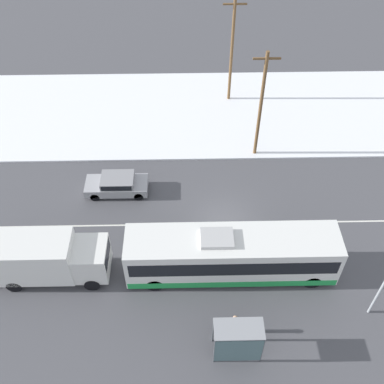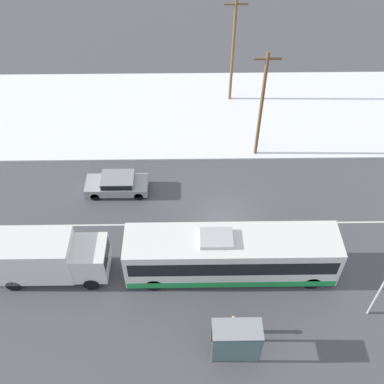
{
  "view_description": "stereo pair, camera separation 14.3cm",
  "coord_description": "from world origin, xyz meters",
  "px_view_note": "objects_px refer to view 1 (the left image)",
  "views": [
    {
      "loc": [
        -2.46,
        -18.83,
        22.53
      ],
      "look_at": [
        -2.03,
        1.56,
        1.4
      ],
      "focal_mm": 42.0,
      "sensor_mm": 36.0,
      "label": 1
    },
    {
      "loc": [
        -2.32,
        -18.83,
        22.53
      ],
      "look_at": [
        -2.03,
        1.56,
        1.4
      ],
      "focal_mm": 42.0,
      "sensor_mm": 36.0,
      "label": 2
    }
  ],
  "objects_px": {
    "sedan_car": "(117,184)",
    "box_truck": "(44,258)",
    "pedestrian_at_stop": "(234,323)",
    "utility_pole_snowlot": "(232,51)",
    "city_bus": "(232,255)",
    "bus_shelter": "(239,341)",
    "utility_pole_roadside": "(261,105)"
  },
  "relations": [
    {
      "from": "sedan_car",
      "to": "box_truck",
      "type": "bearing_deg",
      "value": 63.67
    },
    {
      "from": "sedan_car",
      "to": "pedestrian_at_stop",
      "type": "xyz_separation_m",
      "value": [
        7.15,
        -10.62,
        0.23
      ]
    },
    {
      "from": "pedestrian_at_stop",
      "to": "bus_shelter",
      "type": "distance_m",
      "value": 1.5
    },
    {
      "from": "utility_pole_snowlot",
      "to": "box_truck",
      "type": "bearing_deg",
      "value": -123.85
    },
    {
      "from": "bus_shelter",
      "to": "utility_pole_roadside",
      "type": "height_order",
      "value": "utility_pole_roadside"
    },
    {
      "from": "box_truck",
      "to": "pedestrian_at_stop",
      "type": "height_order",
      "value": "box_truck"
    },
    {
      "from": "pedestrian_at_stop",
      "to": "utility_pole_snowlot",
      "type": "distance_m",
      "value": 21.96
    },
    {
      "from": "sedan_car",
      "to": "bus_shelter",
      "type": "distance_m",
      "value": 13.97
    },
    {
      "from": "sedan_car",
      "to": "bus_shelter",
      "type": "xyz_separation_m",
      "value": [
        7.18,
        -11.95,
        0.92
      ]
    },
    {
      "from": "utility_pole_roadside",
      "to": "utility_pole_snowlot",
      "type": "relative_size",
      "value": 0.96
    },
    {
      "from": "sedan_car",
      "to": "pedestrian_at_stop",
      "type": "relative_size",
      "value": 2.68
    },
    {
      "from": "bus_shelter",
      "to": "utility_pole_snowlot",
      "type": "xyz_separation_m",
      "value": [
        1.38,
        22.94,
        2.96
      ]
    },
    {
      "from": "sedan_car",
      "to": "bus_shelter",
      "type": "bearing_deg",
      "value": 121.0
    },
    {
      "from": "pedestrian_at_stop",
      "to": "box_truck",
      "type": "bearing_deg",
      "value": 159.95
    },
    {
      "from": "box_truck",
      "to": "utility_pole_snowlot",
      "type": "height_order",
      "value": "utility_pole_snowlot"
    },
    {
      "from": "city_bus",
      "to": "utility_pole_roadside",
      "type": "xyz_separation_m",
      "value": [
        2.71,
        10.54,
        2.82
      ]
    },
    {
      "from": "bus_shelter",
      "to": "utility_pole_snowlot",
      "type": "distance_m",
      "value": 23.17
    },
    {
      "from": "city_bus",
      "to": "box_truck",
      "type": "xyz_separation_m",
      "value": [
        -10.63,
        -0.02,
        0.09
      ]
    },
    {
      "from": "city_bus",
      "to": "utility_pole_snowlot",
      "type": "distance_m",
      "value": 18.05
    },
    {
      "from": "box_truck",
      "to": "bus_shelter",
      "type": "bearing_deg",
      "value": -26.1
    },
    {
      "from": "utility_pole_roadside",
      "to": "utility_pole_snowlot",
      "type": "height_order",
      "value": "utility_pole_snowlot"
    },
    {
      "from": "sedan_car",
      "to": "city_bus",
      "type": "bearing_deg",
      "value": 137.08
    },
    {
      "from": "sedan_car",
      "to": "utility_pole_snowlot",
      "type": "height_order",
      "value": "utility_pole_snowlot"
    },
    {
      "from": "sedan_car",
      "to": "utility_pole_roadside",
      "type": "bearing_deg",
      "value": -159.26
    },
    {
      "from": "sedan_car",
      "to": "utility_pole_roadside",
      "type": "relative_size",
      "value": 0.5
    },
    {
      "from": "utility_pole_roadside",
      "to": "sedan_car",
      "type": "bearing_deg",
      "value": -159.26
    },
    {
      "from": "city_bus",
      "to": "bus_shelter",
      "type": "xyz_separation_m",
      "value": [
        -0.09,
        -5.19,
        0.05
      ]
    },
    {
      "from": "sedan_car",
      "to": "bus_shelter",
      "type": "height_order",
      "value": "bus_shelter"
    },
    {
      "from": "box_truck",
      "to": "bus_shelter",
      "type": "distance_m",
      "value": 11.74
    },
    {
      "from": "utility_pole_snowlot",
      "to": "sedan_car",
      "type": "bearing_deg",
      "value": -127.92
    },
    {
      "from": "sedan_car",
      "to": "utility_pole_snowlot",
      "type": "xyz_separation_m",
      "value": [
        8.56,
        10.99,
        3.88
      ]
    },
    {
      "from": "city_bus",
      "to": "pedestrian_at_stop",
      "type": "relative_size",
      "value": 7.56
    }
  ]
}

